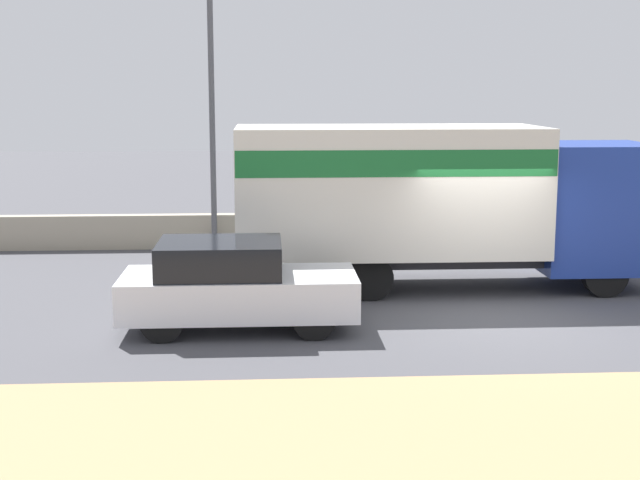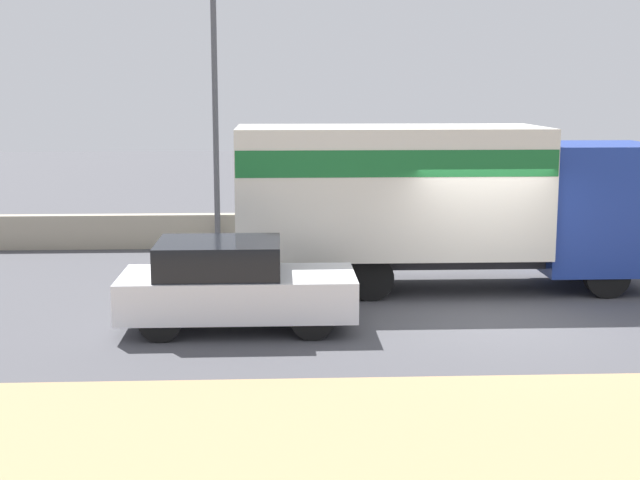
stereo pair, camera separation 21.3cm
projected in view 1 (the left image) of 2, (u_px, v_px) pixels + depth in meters
The scene contains 6 objects.
ground_plane at pixel (496, 317), 15.64m from camera, with size 80.00×80.00×0.00m, color #47474C.
dirt_shoulder_foreground at pixel (629, 449), 9.90m from camera, with size 60.00×5.13×0.04m.
stone_wall_backdrop at pixel (425, 229), 22.51m from camera, with size 60.00×0.35×0.84m.
street_lamp at pixel (211, 67), 21.11m from camera, with size 0.56×0.28×7.75m.
box_truck at pixel (432, 193), 17.51m from camera, with size 8.18×2.49×3.22m.
car_hatchback at pixel (234, 285), 14.75m from camera, with size 3.88×1.72×1.48m.
Camera 1 is at (-4.00, -14.96, 4.01)m, focal length 50.00 mm.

